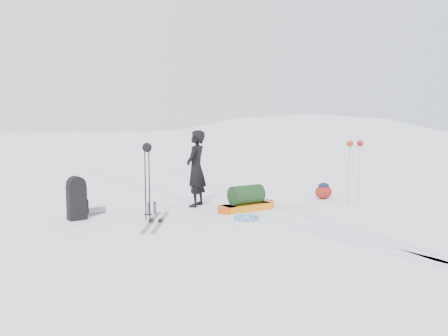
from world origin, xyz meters
The scene contains 13 objects.
ground centered at (0.00, 0.00, 0.00)m, with size 200.00×200.00×0.00m, color white.
ski_tracks centered at (0.61, 0.88, 0.00)m, with size 3.38×17.97×0.01m.
skier centered at (-0.42, 1.21, 0.88)m, with size 0.65×0.42×1.77m, color black.
pulk_sled centered at (0.28, 0.20, 0.21)m, with size 1.46×0.48×0.56m.
expedition_rucksack centered at (-3.07, 1.31, 0.41)m, with size 0.89×0.61×0.88m.
ski_poles_black centered at (-1.96, 0.45, 1.27)m, with size 0.19×0.20×1.55m.
ski_poles_silver centered at (2.98, -0.51, 1.27)m, with size 0.48×0.18×1.52m.
touring_skis_grey centered at (-1.91, 0.18, 0.01)m, with size 1.24×1.68×0.07m.
touring_skis_white centered at (1.19, 0.59, 0.02)m, with size 1.22×1.89×0.07m.
rope_coil centered at (-0.25, -0.52, 0.03)m, with size 0.64×0.64×0.06m.
small_daypack centered at (2.82, 0.32, 0.20)m, with size 0.49×0.37×0.42m.
thermos_pair centered at (-1.67, 0.91, 0.13)m, with size 0.26×0.19×0.27m.
stuff_sack centered at (0.21, 0.50, 0.11)m, with size 0.40×0.34×0.21m.
Camera 1 is at (-5.36, -7.54, 1.91)m, focal length 35.00 mm.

